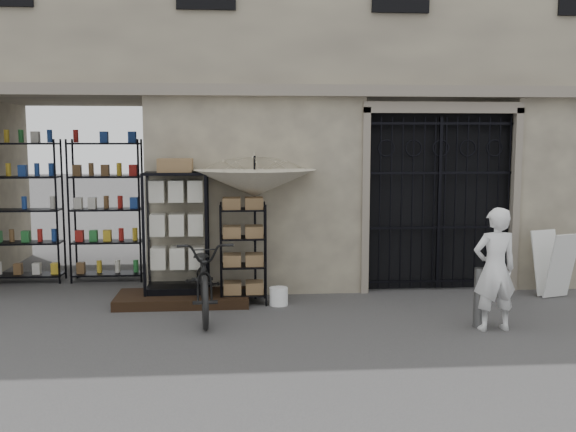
{
  "coord_description": "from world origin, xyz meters",
  "views": [
    {
      "loc": [
        -1.57,
        -8.12,
        2.49
      ],
      "look_at": [
        -0.8,
        1.4,
        1.35
      ],
      "focal_mm": 40.0,
      "sensor_mm": 36.0,
      "label": 1
    }
  ],
  "objects": [
    {
      "name": "shop_recess",
      "position": [
        -4.5,
        2.8,
        1.5
      ],
      "size": [
        3.0,
        1.7,
        3.0
      ],
      "primitive_type": "cube",
      "color": "black",
      "rests_on": "ground"
    },
    {
      "name": "iron_gate",
      "position": [
        1.75,
        2.28,
        1.5
      ],
      "size": [
        2.5,
        0.21,
        3.0
      ],
      "color": "black",
      "rests_on": "ground"
    },
    {
      "name": "steel_bollard",
      "position": [
        1.64,
        -0.01,
        0.4
      ],
      "size": [
        0.19,
        0.19,
        0.8
      ],
      "primitive_type": "cylinder",
      "rotation": [
        0.0,
        0.0,
        -0.41
      ],
      "color": "slate",
      "rests_on": "ground"
    },
    {
      "name": "wire_rack",
      "position": [
        -1.48,
        1.52,
        0.75
      ],
      "size": [
        0.72,
        0.54,
        1.54
      ],
      "rotation": [
        0.0,
        0.0,
        -0.1
      ],
      "color": "black",
      "rests_on": "ground"
    },
    {
      "name": "shopkeeper",
      "position": [
        1.78,
        -0.15,
        0.0
      ],
      "size": [
        0.73,
        1.67,
        0.39
      ],
      "primitive_type": "imported",
      "rotation": [
        0.0,
        0.0,
        3.23
      ],
      "color": "silver",
      "rests_on": "ground"
    },
    {
      "name": "step_platform",
      "position": [
        -2.4,
        1.55,
        0.07
      ],
      "size": [
        2.0,
        0.9,
        0.15
      ],
      "primitive_type": "cube",
      "color": "black",
      "rests_on": "ground"
    },
    {
      "name": "white_bucket",
      "position": [
        -0.95,
        1.34,
        0.13
      ],
      "size": [
        0.32,
        0.32,
        0.27
      ],
      "primitive_type": "cylinder",
      "rotation": [
        0.0,
        0.0,
        0.15
      ],
      "color": "white",
      "rests_on": "ground"
    },
    {
      "name": "market_umbrella",
      "position": [
        -1.29,
        1.74,
        1.94
      ],
      "size": [
        1.83,
        1.86,
        2.69
      ],
      "rotation": [
        0.0,
        0.0,
        0.12
      ],
      "color": "black",
      "rests_on": "ground"
    },
    {
      "name": "shop_shelving",
      "position": [
        -4.55,
        3.3,
        1.25
      ],
      "size": [
        2.7,
        0.5,
        2.5
      ],
      "primitive_type": "cube",
      "color": "black",
      "rests_on": "ground"
    },
    {
      "name": "display_cabinet",
      "position": [
        -2.49,
        1.7,
        0.98
      ],
      "size": [
        1.03,
        0.76,
        2.0
      ],
      "rotation": [
        0.0,
        0.0,
        0.22
      ],
      "color": "black",
      "rests_on": "step_platform"
    },
    {
      "name": "ground",
      "position": [
        0.0,
        0.0,
        0.0
      ],
      "size": [
        80.0,
        80.0,
        0.0
      ],
      "primitive_type": "plane",
      "color": "black",
      "rests_on": "ground"
    },
    {
      "name": "easel_sign",
      "position": [
        3.44,
        1.5,
        0.53
      ],
      "size": [
        0.63,
        0.68,
        1.03
      ],
      "rotation": [
        0.0,
        0.0,
        0.3
      ],
      "color": "silver",
      "rests_on": "ground"
    },
    {
      "name": "bicycle",
      "position": [
        -2.03,
        0.87,
        0.0
      ],
      "size": [
        0.84,
        1.18,
        2.14
      ],
      "primitive_type": "imported",
      "rotation": [
        0.0,
        0.0,
        0.08
      ],
      "color": "black",
      "rests_on": "ground"
    },
    {
      "name": "main_building",
      "position": [
        0.0,
        4.0,
        4.5
      ],
      "size": [
        14.0,
        4.0,
        9.0
      ],
      "primitive_type": "cube",
      "color": "tan",
      "rests_on": "ground"
    }
  ]
}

